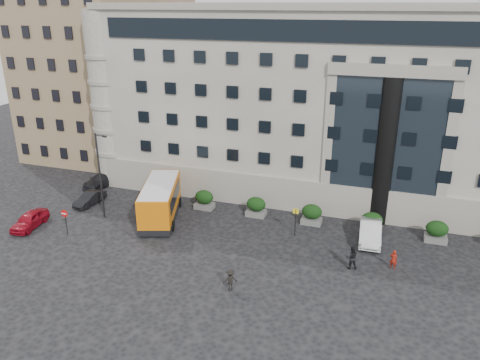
# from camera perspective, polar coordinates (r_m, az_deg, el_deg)

# --- Properties ---
(ground) EXTENTS (120.00, 120.00, 0.00)m
(ground) POSITION_cam_1_polar(r_m,az_deg,el_deg) (37.57, -3.32, -8.91)
(ground) COLOR black
(ground) RESTS_ON ground
(civic_building) EXTENTS (44.00, 24.00, 18.00)m
(civic_building) POSITION_cam_1_polar(r_m,az_deg,el_deg) (53.42, 11.62, 10.06)
(civic_building) COLOR gray
(civic_building) RESTS_ON ground
(entrance_column) EXTENTS (1.80, 1.80, 13.00)m
(entrance_column) POSITION_cam_1_polar(r_m,az_deg,el_deg) (42.23, 17.28, 3.21)
(entrance_column) COLOR black
(entrance_column) RESTS_ON ground
(apartment_near) EXTENTS (14.00, 14.00, 20.00)m
(apartment_near) POSITION_cam_1_polar(r_m,az_deg,el_deg) (62.60, -17.55, 12.01)
(apartment_near) COLOR olive
(apartment_near) RESTS_ON ground
(apartment_far) EXTENTS (13.00, 13.00, 22.00)m
(apartment_far) POSITION_cam_1_polar(r_m,az_deg,el_deg) (79.12, -11.72, 14.92)
(apartment_far) COLOR #85634E
(apartment_far) RESTS_ON ground
(hedge_a) EXTENTS (1.80, 1.26, 1.84)m
(hedge_a) POSITION_cam_1_polar(r_m,az_deg,el_deg) (45.00, -4.38, -2.37)
(hedge_a) COLOR #5D5D5A
(hedge_a) RESTS_ON ground
(hedge_b) EXTENTS (1.80, 1.26, 1.84)m
(hedge_b) POSITION_cam_1_polar(r_m,az_deg,el_deg) (43.36, 1.97, -3.24)
(hedge_b) COLOR #5D5D5A
(hedge_b) RESTS_ON ground
(hedge_c) EXTENTS (1.80, 1.26, 1.84)m
(hedge_c) POSITION_cam_1_polar(r_m,az_deg,el_deg) (42.31, 8.75, -4.13)
(hedge_c) COLOR #5D5D5A
(hedge_c) RESTS_ON ground
(hedge_d) EXTENTS (1.80, 1.26, 1.84)m
(hedge_d) POSITION_cam_1_polar(r_m,az_deg,el_deg) (41.88, 15.77, -4.99)
(hedge_d) COLOR #5D5D5A
(hedge_d) RESTS_ON ground
(hedge_e) EXTENTS (1.80, 1.26, 1.84)m
(hedge_e) POSITION_cam_1_polar(r_m,az_deg,el_deg) (42.10, 22.85, -5.77)
(hedge_e) COLOR #5D5D5A
(hedge_e) RESTS_ON ground
(street_lamp) EXTENTS (1.16, 0.18, 8.00)m
(street_lamp) POSITION_cam_1_polar(r_m,az_deg,el_deg) (43.57, -16.67, 0.84)
(street_lamp) COLOR #262628
(street_lamp) RESTS_ON ground
(bus_stop_sign) EXTENTS (0.50, 0.08, 2.52)m
(bus_stop_sign) POSITION_cam_1_polar(r_m,az_deg,el_deg) (39.62, 6.79, -4.55)
(bus_stop_sign) COLOR #262628
(bus_stop_sign) RESTS_ON ground
(no_entry_sign) EXTENTS (0.64, 0.16, 2.32)m
(no_entry_sign) POSITION_cam_1_polar(r_m,az_deg,el_deg) (42.24, -20.56, -4.26)
(no_entry_sign) COLOR #262628
(no_entry_sign) RESTS_ON ground
(minibus) EXTENTS (5.20, 8.47, 3.34)m
(minibus) POSITION_cam_1_polar(r_m,az_deg,el_deg) (43.10, -9.69, -2.39)
(minibus) COLOR #D6690A
(minibus) RESTS_ON ground
(red_truck) EXTENTS (3.16, 5.11, 2.56)m
(red_truck) POSITION_cam_1_polar(r_m,az_deg,el_deg) (56.57, -14.49, 2.36)
(red_truck) COLOR #950A0A
(red_truck) RESTS_ON ground
(parked_car_a) EXTENTS (2.13, 4.26, 1.39)m
(parked_car_a) POSITION_cam_1_polar(r_m,az_deg,el_deg) (45.24, -24.27, -4.47)
(parked_car_a) COLOR maroon
(parked_car_a) RESTS_ON ground
(parked_car_b) EXTENTS (1.56, 3.78, 1.22)m
(parked_car_b) POSITION_cam_1_polar(r_m,az_deg,el_deg) (48.16, -17.84, -2.17)
(parked_car_b) COLOR black
(parked_car_b) RESTS_ON ground
(parked_car_c) EXTENTS (2.58, 4.83, 1.33)m
(parked_car_c) POSITION_cam_1_polar(r_m,az_deg,el_deg) (52.57, -16.55, -0.02)
(parked_car_c) COLOR black
(parked_car_c) RESTS_ON ground
(parked_car_d) EXTENTS (2.78, 5.40, 1.46)m
(parked_car_d) POSITION_cam_1_polar(r_m,az_deg,el_deg) (55.01, -8.30, 1.65)
(parked_car_d) COLOR black
(parked_car_d) RESTS_ON ground
(white_taxi) EXTENTS (2.04, 5.01, 1.62)m
(white_taxi) POSITION_cam_1_polar(r_m,az_deg,el_deg) (40.50, 15.59, -6.08)
(white_taxi) COLOR silver
(white_taxi) RESTS_ON ground
(pedestrian_a) EXTENTS (0.62, 0.46, 1.53)m
(pedestrian_a) POSITION_cam_1_polar(r_m,az_deg,el_deg) (36.98, 18.20, -9.19)
(pedestrian_a) COLOR maroon
(pedestrian_a) RESTS_ON ground
(pedestrian_b) EXTENTS (1.06, 0.93, 1.87)m
(pedestrian_b) POSITION_cam_1_polar(r_m,az_deg,el_deg) (36.10, 13.45, -9.13)
(pedestrian_b) COLOR black
(pedestrian_b) RESTS_ON ground
(pedestrian_c) EXTENTS (1.16, 1.00, 1.56)m
(pedestrian_c) POSITION_cam_1_polar(r_m,az_deg,el_deg) (32.85, -1.19, -12.06)
(pedestrian_c) COLOR black
(pedestrian_c) RESTS_ON ground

